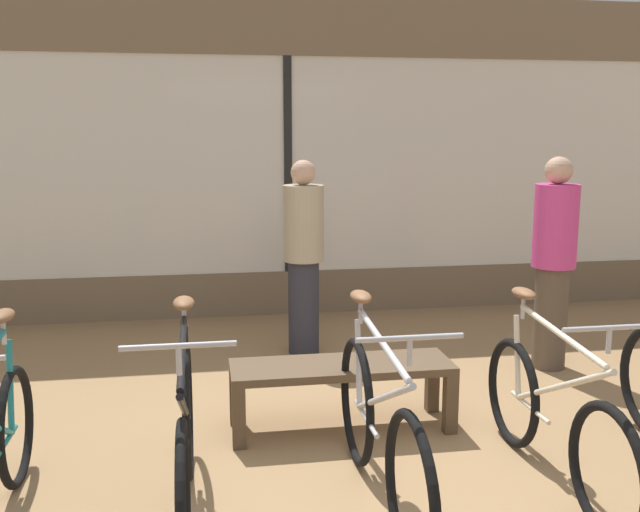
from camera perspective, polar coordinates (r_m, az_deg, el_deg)
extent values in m
plane|color=#99754C|center=(4.04, 4.20, -17.73)|extent=(24.00, 24.00, 0.00)
cube|color=#7A664C|center=(7.40, -2.52, -2.89)|extent=(12.00, 0.08, 0.45)
cube|color=silver|center=(7.23, -2.60, 7.21)|extent=(12.00, 0.04, 2.15)
cube|color=#7A664C|center=(7.29, -2.69, 18.07)|extent=(12.00, 0.08, 0.60)
cube|color=black|center=(7.20, -2.57, 7.20)|extent=(0.08, 0.02, 2.15)
torus|color=black|center=(4.22, -23.17, -12.44)|extent=(0.05, 0.65, 0.65)
cylinder|color=#1E7A7F|center=(4.10, -23.54, -9.54)|extent=(0.03, 0.11, 0.49)
cylinder|color=#1E7A7F|center=(4.02, -23.92, -13.61)|extent=(0.03, 0.44, 0.03)
cylinder|color=#B2B2B7|center=(3.98, -23.99, -5.50)|extent=(0.02, 0.02, 0.14)
ellipsoid|color=brown|center=(3.96, -24.07, -4.39)|extent=(0.11, 0.22, 0.06)
torus|color=black|center=(4.04, -10.53, -12.15)|extent=(0.04, 0.73, 0.73)
torus|color=black|center=(3.11, -10.85, -19.30)|extent=(0.04, 0.73, 0.73)
cylinder|color=black|center=(3.43, -10.81, -11.92)|extent=(0.03, 0.96, 0.51)
cylinder|color=black|center=(3.92, -10.65, -9.12)|extent=(0.03, 0.11, 0.49)
cylinder|color=black|center=(3.37, -10.96, -7.38)|extent=(0.03, 0.89, 0.10)
cylinder|color=black|center=(3.82, -10.59, -13.46)|extent=(0.03, 0.46, 0.03)
cylinder|color=#B2B2B7|center=(3.79, -10.81, -4.88)|extent=(0.02, 0.02, 0.14)
ellipsoid|color=brown|center=(3.77, -10.85, -3.70)|extent=(0.11, 0.22, 0.06)
cylinder|color=#B2B2B7|center=(2.92, -11.22, -8.20)|extent=(0.02, 0.02, 0.12)
cylinder|color=#ADADB2|center=(2.90, -11.26, -7.07)|extent=(0.46, 0.02, 0.02)
torus|color=black|center=(4.14, 2.94, -11.53)|extent=(0.05, 0.72, 0.72)
torus|color=black|center=(3.20, 7.25, -18.40)|extent=(0.05, 0.72, 0.72)
cylinder|color=#BCBCC1|center=(3.53, 5.01, -11.25)|extent=(0.03, 1.00, 0.51)
cylinder|color=#BCBCC1|center=(4.02, 3.10, -8.55)|extent=(0.03, 0.11, 0.49)
cylinder|color=#BCBCC1|center=(3.47, 4.95, -6.84)|extent=(0.03, 0.93, 0.10)
cylinder|color=#BCBCC1|center=(3.92, 3.72, -12.80)|extent=(0.03, 0.48, 0.03)
cylinder|color=#B2B2B7|center=(3.89, 3.27, -4.41)|extent=(0.02, 0.02, 0.14)
ellipsoid|color=brown|center=(3.87, 3.28, -3.26)|extent=(0.11, 0.22, 0.06)
cylinder|color=#B2B2B7|center=(3.01, 7.18, -7.61)|extent=(0.02, 0.02, 0.12)
cylinder|color=#ADADB2|center=(3.00, 7.20, -6.52)|extent=(0.46, 0.02, 0.02)
torus|color=black|center=(4.51, 15.15, -10.49)|extent=(0.05, 0.65, 0.65)
torus|color=black|center=(3.68, 21.97, -15.70)|extent=(0.05, 0.65, 0.65)
cylinder|color=beige|center=(3.97, 18.64, -9.86)|extent=(0.03, 0.96, 0.51)
cylinder|color=beige|center=(4.40, 15.51, -7.73)|extent=(0.03, 0.11, 0.49)
cylinder|color=beige|center=(3.91, 18.66, -5.92)|extent=(0.03, 0.88, 0.10)
cylinder|color=beige|center=(4.32, 16.43, -11.50)|extent=(0.03, 0.46, 0.03)
cylinder|color=#B2B2B7|center=(4.28, 15.93, -3.93)|extent=(0.02, 0.02, 0.14)
ellipsoid|color=brown|center=(4.26, 15.98, -2.88)|extent=(0.11, 0.22, 0.06)
cylinder|color=#B2B2B7|center=(3.52, 22.11, -6.29)|extent=(0.02, 0.02, 0.12)
cylinder|color=#ADADB2|center=(3.50, 22.17, -5.35)|extent=(0.46, 0.02, 0.02)
cube|color=brown|center=(4.55, 1.74, -8.87)|extent=(1.40, 0.44, 0.05)
cube|color=brown|center=(4.38, -6.51, -12.71)|extent=(0.08, 0.08, 0.38)
cube|color=brown|center=(4.63, 10.39, -11.54)|extent=(0.08, 0.08, 0.38)
cube|color=brown|center=(4.71, -6.75, -11.03)|extent=(0.08, 0.08, 0.38)
cube|color=brown|center=(4.94, 8.96, -10.07)|extent=(0.08, 0.08, 0.38)
cylinder|color=#2D2D38|center=(6.06, -1.31, -4.09)|extent=(0.31, 0.31, 0.80)
cylinder|color=tan|center=(5.93, -1.34, 2.64)|extent=(0.41, 0.41, 0.63)
sphere|color=tan|center=(5.89, -1.36, 6.70)|extent=(0.21, 0.21, 0.21)
cylinder|color=brown|center=(5.98, 17.94, -4.70)|extent=(0.31, 0.31, 0.82)
cylinder|color=#D13D84|center=(5.84, 18.33, 2.30)|extent=(0.41, 0.41, 0.65)
sphere|color=tan|center=(5.80, 18.56, 6.51)|extent=(0.21, 0.21, 0.21)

